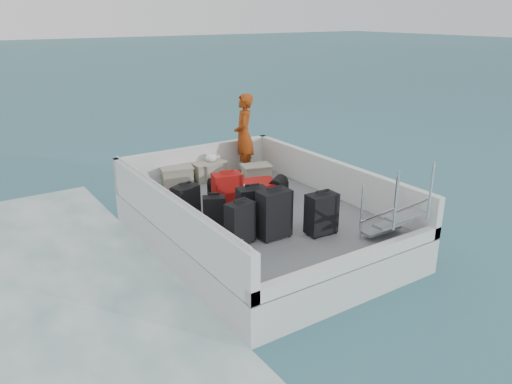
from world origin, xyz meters
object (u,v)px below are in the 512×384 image
at_px(crate_1, 207,171).
at_px(suitcase_4, 252,209).
at_px(suitcase_0, 240,224).
at_px(suitcase_3, 274,214).
at_px(suitcase_2, 186,204).
at_px(suitcase_6, 321,214).
at_px(crate_3, 256,174).
at_px(passenger, 244,135).
at_px(crate_0, 177,177).
at_px(suitcase_5, 227,193).
at_px(crate_2, 211,171).
at_px(suitcase_8, 253,190).
at_px(suitcase_1, 214,213).

bearing_deg(crate_1, suitcase_4, -102.50).
distance_m(suitcase_0, suitcase_3, 0.58).
xyz_separation_m(suitcase_2, suitcase_6, (1.57, -1.69, 0.03)).
height_order(suitcase_2, crate_3, suitcase_2).
bearing_deg(crate_3, passenger, 83.65).
bearing_deg(suitcase_2, crate_0, 57.36).
distance_m(suitcase_3, passenger, 3.39).
relative_size(suitcase_3, passenger, 0.44).
distance_m(suitcase_2, crate_3, 2.42).
height_order(suitcase_5, crate_0, suitcase_5).
height_order(suitcase_4, crate_2, suitcase_4).
distance_m(suitcase_8, crate_3, 1.02).
bearing_deg(suitcase_8, crate_0, 46.73).
distance_m(crate_2, passenger, 1.05).
relative_size(suitcase_2, suitcase_5, 0.89).
bearing_deg(crate_2, crate_1, 173.43).
bearing_deg(crate_0, passenger, -5.04).
height_order(suitcase_4, crate_1, suitcase_4).
bearing_deg(suitcase_0, crate_0, 73.90).
relative_size(suitcase_0, crate_0, 1.11).
distance_m(suitcase_3, suitcase_5, 1.37).
height_order(suitcase_6, crate_2, suitcase_6).
relative_size(suitcase_2, suitcase_8, 0.72).
bearing_deg(suitcase_4, suitcase_5, 100.01).
bearing_deg(suitcase_8, suitcase_1, 138.96).
bearing_deg(crate_1, suitcase_1, -115.37).
height_order(suitcase_0, suitcase_3, suitcase_3).
xyz_separation_m(suitcase_4, suitcase_5, (0.05, 0.88, -0.00)).
bearing_deg(suitcase_3, suitcase_0, 170.21).
bearing_deg(suitcase_4, suitcase_2, 142.90).
height_order(suitcase_0, suitcase_1, suitcase_0).
distance_m(suitcase_2, crate_1, 2.27).
bearing_deg(crate_2, suitcase_0, -110.99).
xyz_separation_m(suitcase_5, crate_1, (0.56, 1.83, -0.17)).
distance_m(suitcase_1, crate_3, 2.52).
xyz_separation_m(suitcase_5, crate_3, (1.36, 1.11, -0.18)).
relative_size(suitcase_0, suitcase_1, 1.22).
relative_size(crate_1, crate_3, 1.06).
height_order(suitcase_1, passenger, passenger).
bearing_deg(crate_3, suitcase_0, -128.32).
distance_m(suitcase_3, suitcase_8, 1.81).
distance_m(suitcase_4, suitcase_5, 0.89).
xyz_separation_m(crate_2, crate_3, (0.69, -0.71, -0.00)).
height_order(crate_0, crate_3, crate_0).
height_order(suitcase_0, crate_1, suitcase_0).
relative_size(suitcase_6, suitcase_8, 0.79).
bearing_deg(suitcase_1, suitcase_3, -27.90).
distance_m(suitcase_1, crate_2, 2.65).
height_order(crate_1, passenger, passenger).
distance_m(suitcase_5, passenger, 2.28).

